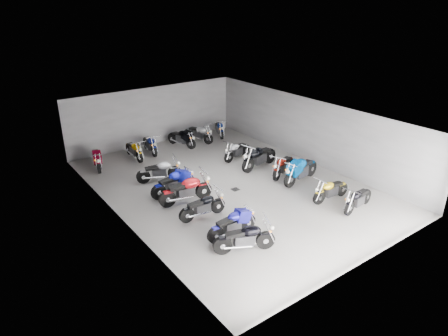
{
  "coord_description": "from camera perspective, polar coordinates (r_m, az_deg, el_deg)",
  "views": [
    {
      "loc": [
        -9.59,
        -12.81,
        7.76
      ],
      "look_at": [
        -0.37,
        -0.17,
        1.0
      ],
      "focal_mm": 32.0,
      "sensor_mm": 36.0,
      "label": 1
    }
  ],
  "objects": [
    {
      "name": "motorcycle_left_d",
      "position": [
        16.2,
        -5.4,
        -3.16
      ],
      "size": [
        2.29,
        0.54,
        1.01
      ],
      "rotation": [
        0.0,
        0.0,
        -1.7
      ],
      "color": "black",
      "rests_on": "ground"
    },
    {
      "name": "drain_grate",
      "position": [
        17.42,
        1.63,
        -3.07
      ],
      "size": [
        0.32,
        0.32,
        0.01
      ],
      "primitive_type": "cube",
      "color": "black",
      "rests_on": "ground"
    },
    {
      "name": "wall_back",
      "position": [
        22.85,
        -9.97,
        7.38
      ],
      "size": [
        10.0,
        0.1,
        3.2
      ],
      "primitive_type": "cube",
      "color": "gray",
      "rests_on": "ground"
    },
    {
      "name": "ceiling",
      "position": [
        16.63,
        0.7,
        7.53
      ],
      "size": [
        10.0,
        14.0,
        0.04
      ],
      "primitive_type": "cube",
      "color": "black",
      "rests_on": "wall_back"
    },
    {
      "name": "wall_right",
      "position": [
        20.37,
        12.07,
        5.24
      ],
      "size": [
        0.1,
        14.0,
        3.2
      ],
      "primitive_type": "cube",
      "color": "gray",
      "rests_on": "ground"
    },
    {
      "name": "motorcycle_left_e",
      "position": [
        16.96,
        -7.16,
        -2.11
      ],
      "size": [
        2.16,
        0.46,
        0.95
      ],
      "rotation": [
        0.0,
        0.0,
        -1.5
      ],
      "color": "black",
      "rests_on": "ground"
    },
    {
      "name": "motorcycle_back_a",
      "position": [
        20.36,
        -17.71,
        1.34
      ],
      "size": [
        0.66,
        2.08,
        0.93
      ],
      "rotation": [
        0.0,
        0.0,
        2.9
      ],
      "color": "black",
      "rests_on": "ground"
    },
    {
      "name": "motorcycle_left_a",
      "position": [
        13.22,
        3.04,
        -9.94
      ],
      "size": [
        1.97,
        0.99,
        0.92
      ],
      "rotation": [
        0.0,
        0.0,
        -1.99
      ],
      "color": "black",
      "rests_on": "ground"
    },
    {
      "name": "wall_left",
      "position": [
        14.93,
        -14.9,
        -1.83
      ],
      "size": [
        0.1,
        14.0,
        3.2
      ],
      "primitive_type": "cube",
      "color": "gray",
      "rests_on": "ground"
    },
    {
      "name": "motorcycle_right_d",
      "position": [
        18.8,
        8.44,
        0.37
      ],
      "size": [
        1.96,
        0.92,
        0.91
      ],
      "rotation": [
        0.0,
        0.0,
        1.96
      ],
      "color": "black",
      "rests_on": "ground"
    },
    {
      "name": "motorcycle_back_e",
      "position": [
        23.06,
        -3.61,
        4.99
      ],
      "size": [
        0.68,
        2.08,
        0.93
      ],
      "rotation": [
        0.0,
        0.0,
        3.4
      ],
      "color": "black",
      "rests_on": "ground"
    },
    {
      "name": "ground",
      "position": [
        17.78,
        0.65,
        -2.51
      ],
      "size": [
        14.0,
        14.0,
        0.0
      ],
      "primitive_type": "plane",
      "color": "gray",
      "rests_on": "ground"
    },
    {
      "name": "motorcycle_right_c",
      "position": [
        18.25,
        10.89,
        -0.25
      ],
      "size": [
        2.39,
        0.64,
        1.06
      ],
      "rotation": [
        0.0,
        0.0,
        1.75
      ],
      "color": "black",
      "rests_on": "ground"
    },
    {
      "name": "motorcycle_left_b",
      "position": [
        13.99,
        1.25,
        -7.97
      ],
      "size": [
        2.02,
        0.39,
        0.89
      ],
      "rotation": [
        0.0,
        0.0,
        -1.58
      ],
      "color": "black",
      "rests_on": "ground"
    },
    {
      "name": "motorcycle_right_b",
      "position": [
        16.92,
        14.98,
        -3.03
      ],
      "size": [
        1.94,
        0.39,
        0.85
      ],
      "rotation": [
        0.0,
        0.0,
        1.53
      ],
      "color": "black",
      "rests_on": "ground"
    },
    {
      "name": "motorcycle_back_f",
      "position": [
        24.01,
        -0.63,
        5.7
      ],
      "size": [
        0.95,
        1.84,
        0.86
      ],
      "rotation": [
        0.0,
        0.0,
        2.71
      ],
      "color": "black",
      "rests_on": "ground"
    },
    {
      "name": "motorcycle_back_d",
      "position": [
        22.38,
        -6.04,
        4.29
      ],
      "size": [
        0.67,
        2.02,
        0.9
      ],
      "rotation": [
        0.0,
        0.0,
        3.41
      ],
      "color": "black",
      "rests_on": "ground"
    },
    {
      "name": "motorcycle_right_a",
      "position": [
        16.51,
        18.6,
        -4.19
      ],
      "size": [
        1.92,
        0.47,
        0.85
      ],
      "rotation": [
        0.0,
        0.0,
        1.71
      ],
      "color": "black",
      "rests_on": "ground"
    },
    {
      "name": "motorcycle_left_f",
      "position": [
        18.24,
        -9.19,
        -0.42
      ],
      "size": [
        2.0,
        0.77,
        0.91
      ],
      "rotation": [
        0.0,
        0.0,
        -1.89
      ],
      "color": "black",
      "rests_on": "ground"
    },
    {
      "name": "motorcycle_right_f",
      "position": [
        20.51,
        1.84,
        2.54
      ],
      "size": [
        1.93,
        0.62,
        0.86
      ],
      "rotation": [
        0.0,
        0.0,
        1.82
      ],
      "color": "black",
      "rests_on": "ground"
    },
    {
      "name": "motorcycle_back_c",
      "position": [
        21.71,
        -10.53,
        3.37
      ],
      "size": [
        0.48,
        2.01,
        0.88
      ],
      "rotation": [
        0.0,
        0.0,
        3.0
      ],
      "color": "black",
      "rests_on": "ground"
    },
    {
      "name": "motorcycle_left_c",
      "position": [
        15.13,
        -3.02,
        -5.47
      ],
      "size": [
        1.95,
        0.41,
        0.86
      ],
      "rotation": [
        0.0,
        0.0,
        -1.63
      ],
      "color": "black",
      "rests_on": "ground"
    },
    {
      "name": "motorcycle_back_b",
      "position": [
        21.07,
        -12.71,
        2.55
      ],
      "size": [
        0.4,
        1.98,
        0.87
      ],
      "rotation": [
        0.0,
        0.0,
        3.11
      ],
      "color": "black",
      "rests_on": "ground"
    },
    {
      "name": "motorcycle_right_e",
      "position": [
        19.45,
        5.02,
        1.61
      ],
      "size": [
        2.39,
        0.63,
        1.06
      ],
      "rotation": [
        0.0,
        0.0,
        1.75
      ],
      "color": "black",
      "rests_on": "ground"
    }
  ]
}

